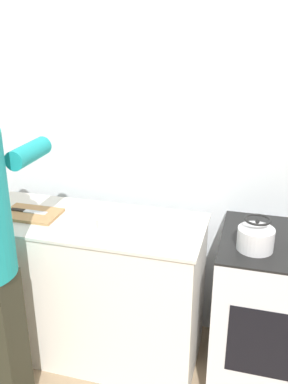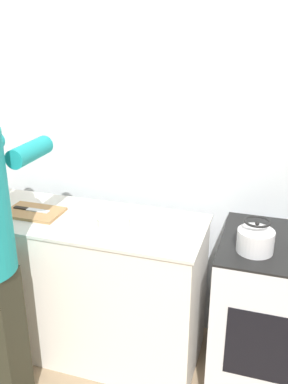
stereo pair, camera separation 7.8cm
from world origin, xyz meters
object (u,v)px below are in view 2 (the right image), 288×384
(oven, at_px, (270,316))
(kettle, at_px, (256,238))
(knife, at_px, (30,209))
(cutting_board, at_px, (34,212))
(bowl_prep, at_px, (114,221))

(oven, height_order, kettle, kettle)
(knife, distance_m, kettle, 1.34)
(oven, bearing_deg, knife, -177.66)
(cutting_board, height_order, kettle, kettle)
(kettle, bearing_deg, oven, 45.21)
(cutting_board, xyz_separation_m, knife, (-0.03, 0.01, 0.01))
(knife, bearing_deg, oven, 2.75)
(knife, distance_m, bowl_prep, 0.55)
(oven, distance_m, cutting_board, 1.51)
(cutting_board, relative_size, knife, 1.42)
(oven, relative_size, bowl_prep, 4.95)
(oven, xyz_separation_m, bowl_prep, (-0.91, -0.07, 0.50))
(oven, relative_size, knife, 3.95)
(oven, distance_m, kettle, 0.57)
(oven, bearing_deg, bowl_prep, -175.78)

